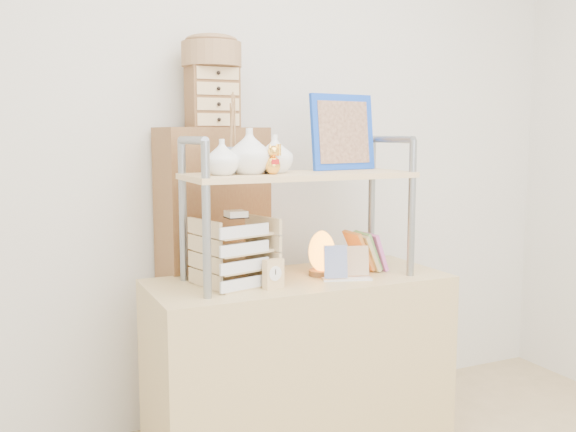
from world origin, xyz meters
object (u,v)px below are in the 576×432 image
(desk, at_px, (299,368))
(letter_tray, at_px, (236,256))
(salt_lamp, at_px, (322,253))
(cabinet, at_px, (214,283))

(desk, bearing_deg, letter_tray, -177.20)
(salt_lamp, bearing_deg, letter_tray, -177.52)
(desk, relative_size, letter_tray, 4.17)
(desk, distance_m, salt_lamp, 0.48)
(desk, bearing_deg, cabinet, 122.78)
(letter_tray, relative_size, salt_lamp, 1.56)
(desk, height_order, cabinet, cabinet)
(salt_lamp, bearing_deg, desk, -178.38)
(letter_tray, height_order, salt_lamp, letter_tray)
(cabinet, distance_m, salt_lamp, 0.53)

